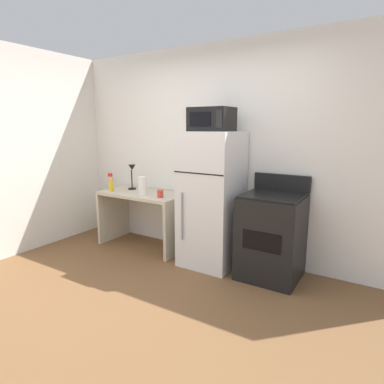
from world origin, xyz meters
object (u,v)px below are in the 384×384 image
at_px(refrigerator, 212,199).
at_px(microwave, 212,119).
at_px(desk, 143,209).
at_px(oven_range, 271,236).
at_px(coffee_mug, 160,194).
at_px(desk_lamp, 132,173).
at_px(paper_towel_roll, 143,186).
at_px(spray_bottle, 111,184).

bearing_deg(refrigerator, microwave, -89.68).
relative_size(desk, oven_range, 1.07).
xyz_separation_m(microwave, oven_range, (0.73, 0.04, -1.23)).
relative_size(coffee_mug, oven_range, 0.09).
bearing_deg(microwave, coffee_mug, -173.04).
distance_m(desk_lamp, paper_towel_roll, 0.41).
bearing_deg(coffee_mug, spray_bottle, -177.36).
xyz_separation_m(desk_lamp, refrigerator, (1.32, -0.10, -0.21)).
xyz_separation_m(desk_lamp, oven_range, (2.04, -0.08, -0.52)).
bearing_deg(desk_lamp, desk, -17.69).
height_order(refrigerator, microwave, microwave).
distance_m(paper_towel_roll, spray_bottle, 0.52).
bearing_deg(coffee_mug, oven_range, 4.92).
relative_size(paper_towel_roll, oven_range, 0.22).
xyz_separation_m(desk, coffee_mug, (0.39, -0.12, 0.27)).
height_order(desk, spray_bottle, spray_bottle).
bearing_deg(microwave, desk, 177.91).
distance_m(microwave, oven_range, 1.43).
distance_m(desk_lamp, oven_range, 2.11).
height_order(paper_towel_roll, refrigerator, refrigerator).
relative_size(desk, paper_towel_roll, 4.91).
distance_m(desk, coffee_mug, 0.49).
distance_m(coffee_mug, refrigerator, 0.68).
height_order(desk, paper_towel_roll, paper_towel_roll).
bearing_deg(coffee_mug, microwave, 6.96).
bearing_deg(desk, desk_lamp, 162.31).
distance_m(paper_towel_roll, refrigerator, 0.97).
bearing_deg(oven_range, refrigerator, -178.66).
bearing_deg(oven_range, desk_lamp, 177.70).
bearing_deg(spray_bottle, microwave, 4.60).
bearing_deg(oven_range, microwave, -176.99).
distance_m(desk, refrigerator, 1.09).
bearing_deg(desk_lamp, paper_towel_roll, -28.53).
xyz_separation_m(refrigerator, oven_range, (0.73, 0.02, -0.32)).
distance_m(coffee_mug, spray_bottle, 0.82).
xyz_separation_m(paper_towel_roll, microwave, (0.97, 0.07, 0.83)).
distance_m(paper_towel_roll, microwave, 1.27).
bearing_deg(paper_towel_roll, coffee_mug, -2.52).
xyz_separation_m(desk, oven_range, (1.78, -0.00, -0.06)).
bearing_deg(refrigerator, spray_bottle, -174.59).
bearing_deg(desk, coffee_mug, -17.37).
xyz_separation_m(paper_towel_roll, refrigerator, (0.97, 0.09, -0.09)).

